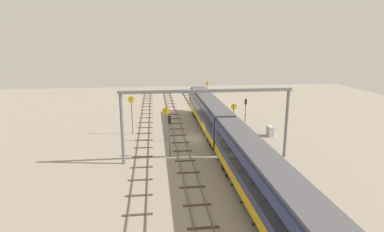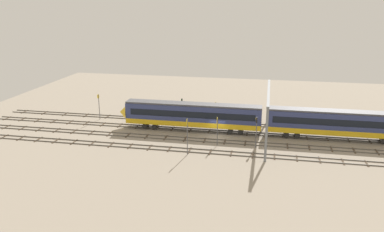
{
  "view_description": "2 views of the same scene",
  "coord_description": "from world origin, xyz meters",
  "px_view_note": "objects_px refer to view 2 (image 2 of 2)",
  "views": [
    {
      "loc": [
        -42.19,
        5.77,
        13.54
      ],
      "look_at": [
        2.2,
        0.38,
        2.73
      ],
      "focal_mm": 29.61,
      "sensor_mm": 36.0,
      "label": 1
    },
    {
      "loc": [
        -8.11,
        62.78,
        22.49
      ],
      "look_at": [
        4.56,
        -1.4,
        2.96
      ],
      "focal_mm": 36.76,
      "sensor_mm": 36.0,
      "label": 2
    }
  ],
  "objects_px": {
    "signal_light_trackside_approach": "(182,105)",
    "relay_cabinet": "(225,115)",
    "speed_sign_near_foreground": "(215,110)",
    "speed_sign_far_trackside": "(187,132)",
    "train": "(260,120)",
    "speed_sign_distant_end": "(217,127)",
    "overhead_gantry": "(268,103)",
    "speed_sign_mid_trackside": "(99,103)",
    "signal_light_trackside_departure": "(256,128)"
  },
  "relations": [
    {
      "from": "speed_sign_far_trackside",
      "to": "signal_light_trackside_departure",
      "type": "relative_size",
      "value": 1.13
    },
    {
      "from": "speed_sign_near_foreground",
      "to": "signal_light_trackside_approach",
      "type": "distance_m",
      "value": 8.08
    },
    {
      "from": "speed_sign_near_foreground",
      "to": "signal_light_trackside_departure",
      "type": "relative_size",
      "value": 0.93
    },
    {
      "from": "signal_light_trackside_approach",
      "to": "speed_sign_mid_trackside",
      "type": "bearing_deg",
      "value": 14.18
    },
    {
      "from": "train",
      "to": "signal_light_trackside_approach",
      "type": "height_order",
      "value": "train"
    },
    {
      "from": "speed_sign_far_trackside",
      "to": "signal_light_trackside_departure",
      "type": "height_order",
      "value": "speed_sign_far_trackside"
    },
    {
      "from": "speed_sign_far_trackside",
      "to": "signal_light_trackside_approach",
      "type": "distance_m",
      "value": 19.11
    },
    {
      "from": "relay_cabinet",
      "to": "speed_sign_near_foreground",
      "type": "bearing_deg",
      "value": 76.31
    },
    {
      "from": "speed_sign_mid_trackside",
      "to": "speed_sign_far_trackside",
      "type": "distance_m",
      "value": 25.07
    },
    {
      "from": "speed_sign_near_foreground",
      "to": "speed_sign_distant_end",
      "type": "height_order",
      "value": "speed_sign_distant_end"
    },
    {
      "from": "speed_sign_near_foreground",
      "to": "relay_cabinet",
      "type": "distance_m",
      "value": 5.74
    },
    {
      "from": "speed_sign_near_foreground",
      "to": "relay_cabinet",
      "type": "xyz_separation_m",
      "value": [
        -1.25,
        -5.12,
        -2.28
      ]
    },
    {
      "from": "relay_cabinet",
      "to": "overhead_gantry",
      "type": "bearing_deg",
      "value": 127.28
    },
    {
      "from": "relay_cabinet",
      "to": "signal_light_trackside_approach",
      "type": "bearing_deg",
      "value": 8.69
    },
    {
      "from": "overhead_gantry",
      "to": "speed_sign_distant_end",
      "type": "distance_m",
      "value": 9.32
    },
    {
      "from": "speed_sign_distant_end",
      "to": "signal_light_trackside_departure",
      "type": "distance_m",
      "value": 6.08
    },
    {
      "from": "train",
      "to": "signal_light_trackside_approach",
      "type": "xyz_separation_m",
      "value": [
        15.32,
        -6.93,
        -0.05
      ]
    },
    {
      "from": "speed_sign_distant_end",
      "to": "signal_light_trackside_approach",
      "type": "distance_m",
      "value": 16.24
    },
    {
      "from": "speed_sign_mid_trackside",
      "to": "signal_light_trackside_approach",
      "type": "bearing_deg",
      "value": -165.82
    },
    {
      "from": "overhead_gantry",
      "to": "speed_sign_near_foreground",
      "type": "height_order",
      "value": "overhead_gantry"
    },
    {
      "from": "overhead_gantry",
      "to": "relay_cabinet",
      "type": "height_order",
      "value": "overhead_gantry"
    },
    {
      "from": "signal_light_trackside_departure",
      "to": "speed_sign_distant_end",
      "type": "bearing_deg",
      "value": 1.6
    },
    {
      "from": "overhead_gantry",
      "to": "signal_light_trackside_departure",
      "type": "relative_size",
      "value": 3.86
    },
    {
      "from": "signal_light_trackside_approach",
      "to": "relay_cabinet",
      "type": "xyz_separation_m",
      "value": [
        -8.34,
        -1.28,
        -1.88
      ]
    },
    {
      "from": "speed_sign_near_foreground",
      "to": "speed_sign_mid_trackside",
      "type": "relative_size",
      "value": 0.93
    },
    {
      "from": "train",
      "to": "speed_sign_near_foreground",
      "type": "distance_m",
      "value": 8.79
    },
    {
      "from": "overhead_gantry",
      "to": "signal_light_trackside_departure",
      "type": "distance_m",
      "value": 5.37
    },
    {
      "from": "train",
      "to": "signal_light_trackside_approach",
      "type": "distance_m",
      "value": 16.81
    },
    {
      "from": "overhead_gantry",
      "to": "signal_light_trackside_approach",
      "type": "relative_size",
      "value": 4.91
    },
    {
      "from": "speed_sign_distant_end",
      "to": "signal_light_trackside_approach",
      "type": "relative_size",
      "value": 1.19
    },
    {
      "from": "speed_sign_distant_end",
      "to": "overhead_gantry",
      "type": "bearing_deg",
      "value": -150.66
    },
    {
      "from": "signal_light_trackside_departure",
      "to": "train",
      "type": "bearing_deg",
      "value": -93.97
    },
    {
      "from": "signal_light_trackside_departure",
      "to": "speed_sign_mid_trackside",
      "type": "bearing_deg",
      "value": -17.48
    },
    {
      "from": "overhead_gantry",
      "to": "signal_light_trackside_departure",
      "type": "height_order",
      "value": "overhead_gantry"
    },
    {
      "from": "train",
      "to": "relay_cabinet",
      "type": "height_order",
      "value": "train"
    },
    {
      "from": "speed_sign_near_foreground",
      "to": "signal_light_trackside_approach",
      "type": "xyz_separation_m",
      "value": [
        7.1,
        -3.85,
        -0.4
      ]
    },
    {
      "from": "speed_sign_distant_end",
      "to": "relay_cabinet",
      "type": "xyz_separation_m",
      "value": [
        0.44,
        -14.93,
        -2.43
      ]
    },
    {
      "from": "train",
      "to": "speed_sign_near_foreground",
      "type": "height_order",
      "value": "train"
    },
    {
      "from": "train",
      "to": "overhead_gantry",
      "type": "bearing_deg",
      "value": 114.78
    },
    {
      "from": "overhead_gantry",
      "to": "train",
      "type": "bearing_deg",
      "value": -65.22
    },
    {
      "from": "speed_sign_near_foreground",
      "to": "train",
      "type": "bearing_deg",
      "value": 159.41
    },
    {
      "from": "signal_light_trackside_departure",
      "to": "speed_sign_near_foreground",
      "type": "bearing_deg",
      "value": -51.13
    },
    {
      "from": "speed_sign_near_foreground",
      "to": "relay_cabinet",
      "type": "height_order",
      "value": "speed_sign_near_foreground"
    },
    {
      "from": "speed_sign_near_foreground",
      "to": "speed_sign_mid_trackside",
      "type": "height_order",
      "value": "speed_sign_mid_trackside"
    },
    {
      "from": "speed_sign_far_trackside",
      "to": "signal_light_trackside_approach",
      "type": "xyz_separation_m",
      "value": [
        4.93,
        -18.43,
        -1.07
      ]
    },
    {
      "from": "overhead_gantry",
      "to": "speed_sign_distant_end",
      "type": "height_order",
      "value": "overhead_gantry"
    },
    {
      "from": "speed_sign_mid_trackside",
      "to": "relay_cabinet",
      "type": "height_order",
      "value": "speed_sign_mid_trackside"
    },
    {
      "from": "overhead_gantry",
      "to": "speed_sign_near_foreground",
      "type": "distance_m",
      "value": 11.33
    },
    {
      "from": "train",
      "to": "relay_cabinet",
      "type": "distance_m",
      "value": 10.94
    },
    {
      "from": "signal_light_trackside_departure",
      "to": "relay_cabinet",
      "type": "distance_m",
      "value": 16.33
    }
  ]
}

